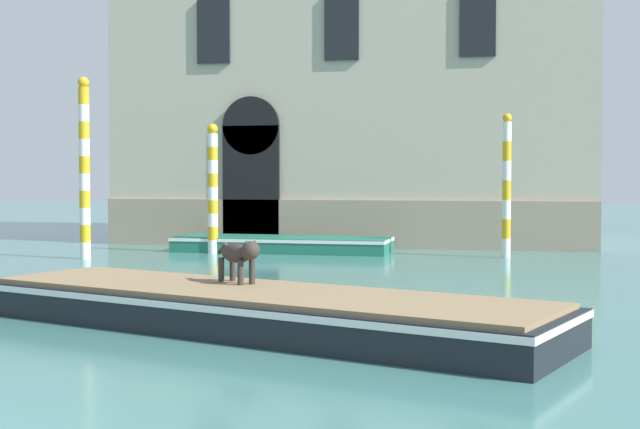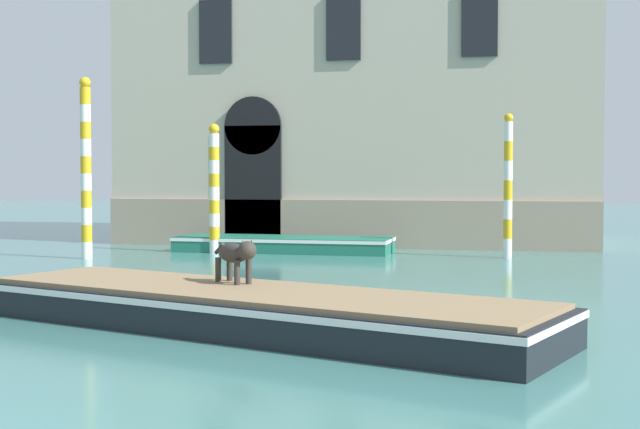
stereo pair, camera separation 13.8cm
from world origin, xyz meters
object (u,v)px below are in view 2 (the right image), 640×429
dog_on_deck (236,254)px  mooring_pole_1 (508,185)px  boat_foreground (252,308)px  mooring_pole_0 (214,188)px  mooring_pole_2 (86,167)px  boat_moored_near_palazzo (284,244)px

dog_on_deck → mooring_pole_1: (3.62, 10.22, 0.83)m
boat_foreground → mooring_pole_0: size_ratio=2.51×
dog_on_deck → mooring_pole_2: size_ratio=0.18×
boat_foreground → mooring_pole_0: mooring_pole_0 is taller
mooring_pole_1 → mooring_pole_2: mooring_pole_2 is taller
boat_foreground → mooring_pole_1: (3.23, 10.78, 1.47)m
boat_moored_near_palazzo → mooring_pole_1: mooring_pole_1 is taller
mooring_pole_0 → mooring_pole_1: 7.32m
boat_foreground → boat_moored_near_palazzo: (-2.45, 11.37, -0.07)m
boat_foreground → mooring_pole_2: mooring_pole_2 is taller
dog_on_deck → boat_moored_near_palazzo: size_ratio=0.13×
boat_moored_near_palazzo → mooring_pole_1: 5.92m
boat_moored_near_palazzo → mooring_pole_0: 2.31m
dog_on_deck → mooring_pole_2: mooring_pole_2 is taller
boat_foreground → boat_moored_near_palazzo: bearing=122.5°
dog_on_deck → mooring_pole_0: size_ratio=0.23×
boat_moored_near_palazzo → mooring_pole_2: 5.37m
mooring_pole_1 → mooring_pole_2: size_ratio=0.80×
mooring_pole_1 → mooring_pole_0: bearing=-178.7°
mooring_pole_0 → mooring_pole_1: bearing=1.3°
dog_on_deck → mooring_pole_1: mooring_pole_1 is taller
mooring_pole_0 → boat_moored_near_palazzo: bearing=24.6°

